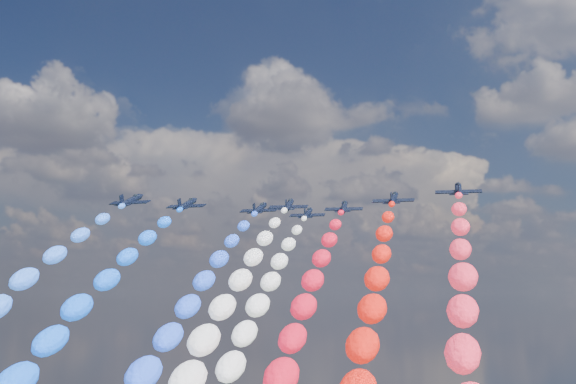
# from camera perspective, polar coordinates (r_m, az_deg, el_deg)

# --- Properties ---
(jet_0) EXTENTS (8.68, 11.36, 5.82)m
(jet_0) POSITION_cam_1_polar(r_m,az_deg,el_deg) (153.96, -11.54, -0.63)
(jet_0) COLOR black
(jet_1) EXTENTS (8.66, 11.35, 5.82)m
(jet_1) POSITION_cam_1_polar(r_m,az_deg,el_deg) (158.49, -7.48, -0.91)
(jet_1) COLOR black
(trail_1) EXTENTS (5.60, 110.92, 61.61)m
(trail_1) POSITION_cam_1_polar(r_m,az_deg,el_deg) (106.29, -18.42, -13.36)
(trail_1) COLOR #1159FE
(jet_2) EXTENTS (8.52, 11.25, 5.82)m
(jet_2) POSITION_cam_1_polar(r_m,az_deg,el_deg) (165.49, -2.12, -1.25)
(jet_2) COLOR black
(trail_2) EXTENTS (5.60, 110.92, 61.61)m
(trail_2) POSITION_cam_1_polar(r_m,az_deg,el_deg) (110.89, -9.70, -13.37)
(trail_2) COLOR blue
(jet_3) EXTENTS (8.70, 11.38, 5.82)m
(jet_3) POSITION_cam_1_polar(r_m,az_deg,el_deg) (158.51, 0.06, -0.98)
(jet_3) COLOR black
(trail_3) EXTENTS (5.60, 110.92, 61.61)m
(trail_3) POSITION_cam_1_polar(r_m,az_deg,el_deg) (103.20, -6.82, -13.87)
(trail_3) COLOR white
(jet_4) EXTENTS (8.20, 11.02, 5.82)m
(jet_4) POSITION_cam_1_polar(r_m,az_deg,el_deg) (175.29, 1.47, -1.60)
(jet_4) COLOR black
(trail_4) EXTENTS (5.60, 110.92, 61.61)m
(trail_4) POSITION_cam_1_polar(r_m,az_deg,el_deg) (119.49, -3.73, -13.03)
(trail_4) COLOR silver
(jet_5) EXTENTS (8.60, 11.31, 5.82)m
(jet_5) POSITION_cam_1_polar(r_m,az_deg,el_deg) (163.01, 4.15, -1.14)
(jet_5) COLOR black
(trail_5) EXTENTS (5.60, 110.92, 61.61)m
(trail_5) POSITION_cam_1_polar(r_m,az_deg,el_deg) (106.59, -0.13, -13.72)
(trail_5) COLOR red
(jet_6) EXTENTS (8.33, 11.12, 5.82)m
(jet_6) POSITION_cam_1_polar(r_m,az_deg,el_deg) (148.99, 7.81, -0.49)
(jet_6) COLOR black
(jet_7) EXTENTS (7.99, 10.87, 5.82)m
(jet_7) POSITION_cam_1_polar(r_m,az_deg,el_deg) (138.09, 12.49, 0.17)
(jet_7) COLOR black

